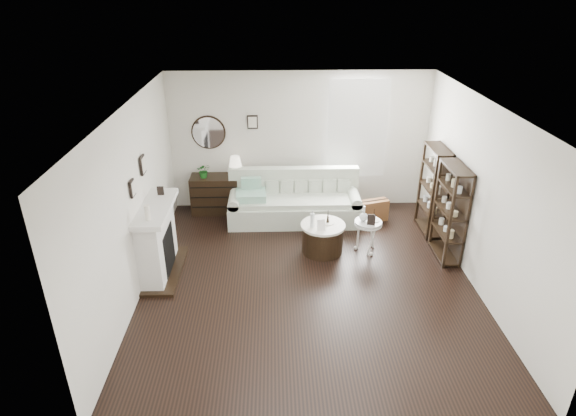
{
  "coord_description": "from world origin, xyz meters",
  "views": [
    {
      "loc": [
        -0.5,
        -6.22,
        4.25
      ],
      "look_at": [
        -0.29,
        0.8,
        0.85
      ],
      "focal_mm": 30.0,
      "sensor_mm": 36.0,
      "label": 1
    }
  ],
  "objects_px": {
    "sofa": "(294,204)",
    "drum_table": "(323,238)",
    "pedestal_table": "(368,224)",
    "dresser": "(220,194)"
  },
  "relations": [
    {
      "from": "dresser",
      "to": "sofa",
      "type": "bearing_deg",
      "value": -15.24
    },
    {
      "from": "dresser",
      "to": "drum_table",
      "type": "xyz_separation_m",
      "value": [
        1.87,
        -1.62,
        -0.11
      ]
    },
    {
      "from": "sofa",
      "to": "pedestal_table",
      "type": "relative_size",
      "value": 4.41
    },
    {
      "from": "dresser",
      "to": "drum_table",
      "type": "height_order",
      "value": "dresser"
    },
    {
      "from": "drum_table",
      "to": "pedestal_table",
      "type": "xyz_separation_m",
      "value": [
        0.76,
        0.0,
        0.25
      ]
    },
    {
      "from": "sofa",
      "to": "pedestal_table",
      "type": "height_order",
      "value": "sofa"
    },
    {
      "from": "sofa",
      "to": "pedestal_table",
      "type": "xyz_separation_m",
      "value": [
        1.19,
        -1.22,
        0.2
      ]
    },
    {
      "from": "sofa",
      "to": "drum_table",
      "type": "relative_size",
      "value": 3.32
    },
    {
      "from": "dresser",
      "to": "pedestal_table",
      "type": "xyz_separation_m",
      "value": [
        2.63,
        -1.62,
        0.14
      ]
    },
    {
      "from": "dresser",
      "to": "pedestal_table",
      "type": "distance_m",
      "value": 3.09
    }
  ]
}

